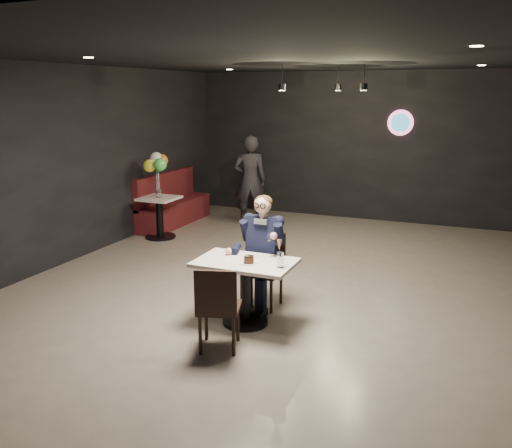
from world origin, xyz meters
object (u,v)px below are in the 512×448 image
at_px(side_table, 160,217).
at_px(balloon_vase, 159,193).
at_px(main_table, 245,292).
at_px(seated_man, 263,250).
at_px(passerby, 250,180).
at_px(sundae_glass, 280,260).
at_px(booth_bench, 174,199).
at_px(chair_far, 263,271).
at_px(chair_near, 219,306).

xyz_separation_m(side_table, balloon_vase, (0.00, 0.00, 0.43)).
height_order(main_table, seated_man, seated_man).
bearing_deg(side_table, passerby, 55.61).
xyz_separation_m(sundae_glass, booth_bench, (-3.69, 3.90, -0.32)).
xyz_separation_m(booth_bench, balloon_vase, (0.30, -1.00, 0.31)).
bearing_deg(chair_far, chair_near, -90.00).
xyz_separation_m(seated_man, passerby, (-1.85, 3.88, 0.17)).
relative_size(main_table, side_table, 1.40).
height_order(chair_far, booth_bench, booth_bench).
bearing_deg(balloon_vase, main_table, -43.95).
bearing_deg(side_table, booth_bench, 106.70).
xyz_separation_m(main_table, chair_near, (0.00, -0.66, 0.09)).
relative_size(seated_man, booth_bench, 0.70).
bearing_deg(chair_near, booth_bench, 108.29).
height_order(seated_man, passerby, passerby).
xyz_separation_m(chair_far, balloon_vase, (-2.94, 2.29, 0.36)).
xyz_separation_m(chair_far, seated_man, (0.00, 0.00, 0.26)).
bearing_deg(side_table, balloon_vase, 0.00).
height_order(main_table, booth_bench, booth_bench).
height_order(seated_man, sundae_glass, seated_man).
xyz_separation_m(main_table, sundae_glass, (0.44, -0.06, 0.46)).
relative_size(chair_near, balloon_vase, 6.24).
xyz_separation_m(chair_far, side_table, (-2.94, 2.29, -0.07)).
bearing_deg(sundae_glass, booth_bench, 133.38).
distance_m(chair_far, chair_near, 1.21).
xyz_separation_m(balloon_vase, passerby, (1.09, 1.60, 0.06)).
relative_size(booth_bench, passerby, 1.16).
height_order(side_table, balloon_vase, balloon_vase).
relative_size(chair_near, sundae_glass, 5.42).
bearing_deg(side_table, main_table, -43.95).
distance_m(main_table, chair_near, 0.67).
distance_m(main_table, booth_bench, 5.03).
xyz_separation_m(booth_bench, passerby, (1.39, 0.60, 0.37)).
height_order(chair_far, sundae_glass, same).
bearing_deg(main_table, side_table, 136.05).
bearing_deg(chair_near, sundae_glass, 36.16).
relative_size(balloon_vase, passerby, 0.08).
relative_size(chair_near, booth_bench, 0.45).
xyz_separation_m(chair_near, seated_man, (0.00, 1.21, 0.26)).
height_order(main_table, chair_near, chair_near).
distance_m(chair_near, sundae_glass, 0.83).
relative_size(seated_man, side_table, 1.83).
bearing_deg(seated_man, main_table, -90.00).
relative_size(main_table, seated_man, 0.76).
bearing_deg(chair_far, side_table, 142.15).
bearing_deg(sundae_glass, main_table, 171.97).
height_order(seated_man, balloon_vase, seated_man).
distance_m(chair_far, sundae_glass, 0.84).
bearing_deg(seated_man, chair_near, -90.00).
relative_size(side_table, balloon_vase, 5.35).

